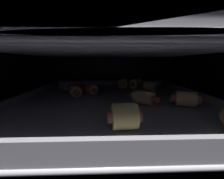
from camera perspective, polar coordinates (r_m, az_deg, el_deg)
ground_plane at (r=38.15cm, az=0.12°, el=-24.39°), size 50.49×47.53×1.20cm
oven_wall_back at (r=54.14cm, az=-0.71°, el=8.43°), size 50.49×1.20×37.73cm
oven_wall_left at (r=38.98cm, az=-39.22°, el=4.66°), size 1.20×45.13×37.73cm
oven_wall_right at (r=40.28cm, az=37.99°, el=4.95°), size 1.20×45.13×37.73cm
oven_rack_lower at (r=32.45cm, az=0.13°, el=-6.24°), size 45.94×44.22×0.70cm
baking_tray_lower at (r=32.14cm, az=0.13°, el=-4.45°), size 40.66×40.34×2.71cm
pig_in_blanket_lower_0 at (r=47.75cm, az=-20.15°, el=2.14°), size 4.34×4.78×2.44cm
pig_in_blanket_lower_1 at (r=28.02cm, az=13.30°, el=-3.37°), size 5.46×5.28×2.72cm
pig_in_blanket_lower_2 at (r=17.43cm, az=5.29°, el=-11.26°), size 4.44×3.53×3.34cm
pig_in_blanket_lower_3 at (r=42.53cm, az=-19.03°, el=1.40°), size 5.40×4.87×2.81cm
pig_in_blanket_lower_4 at (r=45.39cm, az=10.21°, el=2.59°), size 4.85×4.92×3.03cm
pig_in_blanket_lower_6 at (r=29.51cm, az=28.79°, el=-3.54°), size 5.38×3.99×2.94cm
pig_in_blanket_lower_7 at (r=36.78cm, az=-8.93°, el=0.19°), size 4.23×5.64×2.55cm
pig_in_blanket_lower_8 at (r=44.57cm, az=4.93°, el=2.65°), size 4.06×5.35×3.15cm
pig_in_blanket_lower_9 at (r=35.12cm, az=-15.60°, el=-0.51°), size 4.18×5.78×2.70cm
pig_in_blanket_lower_10 at (r=41.83cm, az=16.06°, el=1.41°), size 4.39×4.39×2.80cm
oven_rack_upper at (r=30.99cm, az=0.14°, el=15.68°), size 45.88×44.22×0.64cm
baking_tray_upper at (r=31.08cm, az=0.14°, el=17.50°), size 40.66×40.34×2.71cm
pig_in_blanket_upper_0 at (r=24.10cm, az=39.56°, el=21.19°), size 4.59×2.98×2.97cm
pig_in_blanket_upper_1 at (r=43.98cm, az=-20.21°, el=17.11°), size 4.44×4.80×2.43cm
pig_in_blanket_upper_2 at (r=36.71cm, az=24.53°, el=18.53°), size 3.43×6.00×3.05cm
pig_in_blanket_upper_3 at (r=24.33cm, az=17.82°, el=22.46°), size 3.26×5.34×2.49cm
pig_in_blanket_upper_4 at (r=16.31cm, az=-21.53°, el=28.70°), size 4.65×5.53×2.85cm
pig_in_blanket_upper_5 at (r=25.32cm, az=-8.67°, el=23.23°), size 5.97×4.63×3.21cm
pig_in_blanket_upper_6 at (r=19.04cm, az=-1.38°, el=27.49°), size 4.71×4.77×3.30cm
pig_in_blanket_upper_7 at (r=43.45cm, az=-10.22°, el=17.89°), size 5.27×3.09×2.75cm
pig_in_blanket_upper_8 at (r=34.08cm, az=-20.89°, el=18.96°), size 5.05×4.29×2.50cm
pig_in_blanket_upper_9 at (r=30.36cm, az=-8.61°, el=21.16°), size 5.01×5.41×3.12cm
pig_in_blanket_upper_10 at (r=45.00cm, az=11.94°, el=17.82°), size 4.09×4.89×3.09cm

